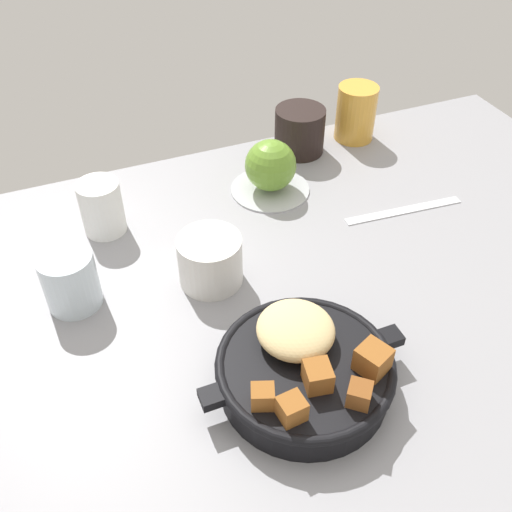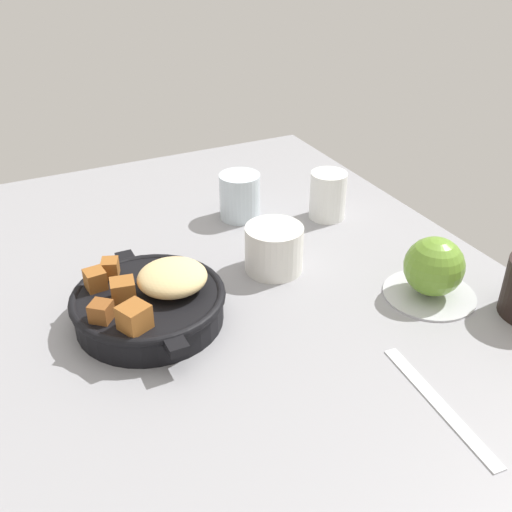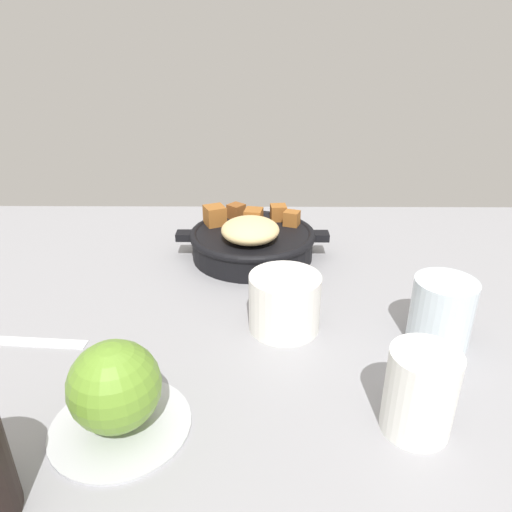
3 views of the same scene
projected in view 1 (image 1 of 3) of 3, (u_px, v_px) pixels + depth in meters
ground_plane at (290, 300)px, 78.22cm from camera, size 119.28×76.13×2.40cm
cast_iron_skillet at (305, 367)px, 64.65cm from camera, size 24.22×19.98×7.62cm
saucer_plate at (270, 188)px, 94.91cm from camera, size 12.82×12.82×0.60cm
red_apple at (271, 165)px, 91.98cm from camera, size 8.20×8.20×8.20cm
butter_knife at (404, 210)px, 90.75cm from camera, size 19.53×3.09×0.36cm
white_creamer_pitcher at (102, 207)px, 84.78cm from camera, size 6.18×6.18×8.21cm
water_glass_short at (70, 280)px, 73.67cm from camera, size 7.01×7.01×7.88cm
juice_glass_amber at (356, 113)px, 104.32cm from camera, size 7.12×7.12×9.88cm
coffee_mug_dark at (300, 131)px, 101.55cm from camera, size 8.70×8.70×7.93cm
ceramic_mug_white at (210, 260)px, 77.10cm from camera, size 8.58×8.58×7.01cm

